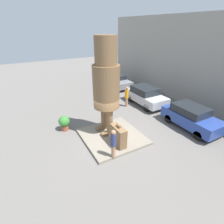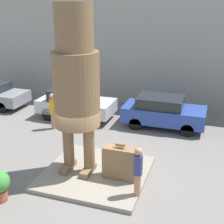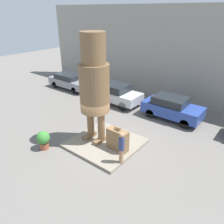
# 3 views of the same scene
# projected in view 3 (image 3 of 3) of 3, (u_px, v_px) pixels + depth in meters

# --- Properties ---
(ground_plane) EXTENTS (60.00, 60.00, 0.00)m
(ground_plane) POSITION_uv_depth(u_px,v_px,m) (105.00, 144.00, 12.52)
(ground_plane) COLOR slate
(pedestal) EXTENTS (3.70, 3.62, 0.16)m
(pedestal) POSITION_uv_depth(u_px,v_px,m) (105.00, 143.00, 12.49)
(pedestal) COLOR gray
(pedestal) RESTS_ON ground_plane
(building_backdrop) EXTENTS (28.00, 0.60, 7.42)m
(building_backdrop) POSITION_uv_depth(u_px,v_px,m) (177.00, 55.00, 17.25)
(building_backdrop) COLOR gray
(building_backdrop) RESTS_ON ground_plane
(statue_figure) EXTENTS (1.60, 1.60, 5.92)m
(statue_figure) POSITION_uv_depth(u_px,v_px,m) (94.00, 82.00, 11.29)
(statue_figure) COLOR brown
(statue_figure) RESTS_ON pedestal
(giant_suitcase) EXTENTS (1.20, 0.46, 1.37)m
(giant_suitcase) POSITION_uv_depth(u_px,v_px,m) (118.00, 140.00, 11.56)
(giant_suitcase) COLOR brown
(giant_suitcase) RESTS_ON pedestal
(tourist) EXTENTS (0.29, 0.29, 1.68)m
(tourist) POSITION_uv_depth(u_px,v_px,m) (121.00, 147.00, 10.39)
(tourist) COLOR #A87A56
(tourist) RESTS_ON pedestal
(parked_car_grey) EXTENTS (4.44, 1.86, 1.42)m
(parked_car_grey) POSITION_uv_depth(u_px,v_px,m) (70.00, 81.00, 21.06)
(parked_car_grey) COLOR gray
(parked_car_grey) RESTS_ON ground_plane
(parked_car_silver) EXTENTS (4.07, 1.90, 1.61)m
(parked_car_silver) POSITION_uv_depth(u_px,v_px,m) (116.00, 93.00, 17.65)
(parked_car_silver) COLOR #B7B7BC
(parked_car_silver) RESTS_ON ground_plane
(parked_car_blue) EXTENTS (4.06, 1.81, 1.58)m
(parked_car_blue) POSITION_uv_depth(u_px,v_px,m) (172.00, 107.00, 15.15)
(parked_car_blue) COLOR #284293
(parked_car_blue) RESTS_ON ground_plane
(planter_pot) EXTENTS (0.74, 0.74, 1.06)m
(planter_pot) POSITION_uv_depth(u_px,v_px,m) (43.00, 139.00, 11.88)
(planter_pot) COLOR brown
(planter_pot) RESTS_ON ground_plane
(worker_hivis) EXTENTS (0.31, 0.31, 1.84)m
(worker_hivis) POSITION_uv_depth(u_px,v_px,m) (98.00, 97.00, 16.55)
(worker_hivis) COLOR #A87A56
(worker_hivis) RESTS_ON ground_plane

